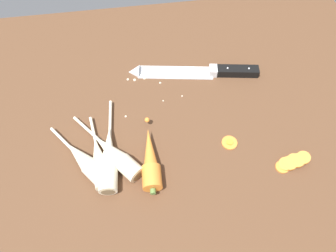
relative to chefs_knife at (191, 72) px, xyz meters
The scene contains 10 objects.
ground_plane 17.27cm from the chefs_knife, 120.64° to the right, with size 120.00×90.00×4.00cm, color brown.
chefs_knife is the anchor object (origin of this frame).
whole_carrot 28.70cm from the chefs_knife, 118.74° to the right, with size 4.68×18.37×4.20cm.
parsnip_front 34.52cm from the chefs_knife, 135.92° to the right, with size 5.82×18.98×4.00cm.
parsnip_mid_left 36.48cm from the chefs_knife, 140.52° to the right, with size 13.47×16.19×4.00cm.
parsnip_mid_right 31.28cm from the chefs_knife, 133.05° to the right, with size 15.65×18.51×4.00cm.
parsnip_back 32.68cm from the chefs_knife, 134.32° to the right, with size 4.87×24.09×4.00cm.
carrot_slice_stack 34.22cm from the chefs_knife, 59.79° to the right, with size 7.79×3.96×2.70cm.
carrot_slice_stray_near 22.97cm from the chefs_knife, 77.59° to the right, with size 3.62×3.62×0.70cm.
mince_crumbs 9.42cm from the chefs_knife, 168.59° to the right, with size 22.27×12.32×0.89cm.
Camera 1 is at (-5.50, -40.34, 63.54)cm, focal length 33.27 mm.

